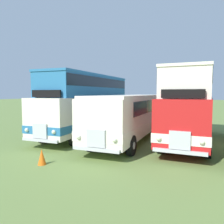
% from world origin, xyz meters
% --- Properties ---
extents(ground_plane, '(200.00, 200.00, 0.00)m').
position_xyz_m(ground_plane, '(0.00, 0.00, 0.00)').
color(ground_plane, olive).
extents(bus_first_in_row, '(3.02, 11.06, 4.49)m').
position_xyz_m(bus_first_in_row, '(-9.19, 0.14, 2.47)').
color(bus_first_in_row, silver).
rests_on(bus_first_in_row, ground).
extents(bus_second_in_row, '(3.06, 11.70, 2.99)m').
position_xyz_m(bus_second_in_row, '(-5.51, -0.13, 1.76)').
color(bus_second_in_row, silver).
rests_on(bus_second_in_row, ground).
extents(bus_third_in_row, '(2.71, 10.08, 4.49)m').
position_xyz_m(bus_third_in_row, '(-1.84, 0.31, 2.47)').
color(bus_third_in_row, red).
rests_on(bus_third_in_row, ground).
extents(cone_near_end, '(0.36, 0.36, 0.69)m').
position_xyz_m(cone_near_end, '(-7.25, -7.20, 0.34)').
color(cone_near_end, orange).
rests_on(cone_near_end, ground).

